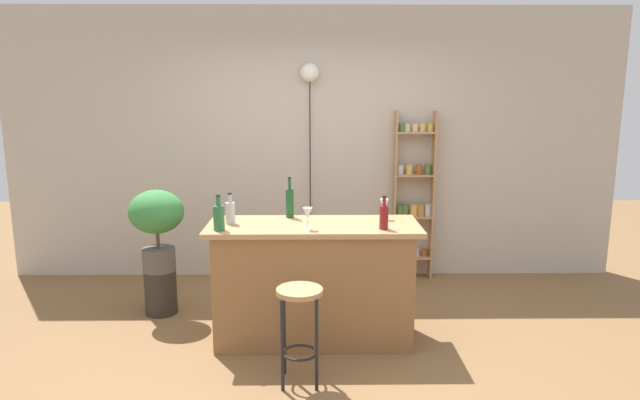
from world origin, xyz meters
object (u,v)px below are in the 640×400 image
bottle_soda_blue (220,217)px  bottle_wine_red (231,212)px  wine_glass_left (308,214)px  pendant_globe_light (310,77)px  plant_stool (161,292)px  bottle_spirits_clear (385,217)px  potted_plant (157,220)px  wine_glass_center (385,205)px  bar_stool (300,314)px  bottle_sauce_amber (290,202)px  spice_shelf (414,195)px

bottle_soda_blue → bottle_wine_red: bottle_soda_blue is taller
wine_glass_left → pendant_globe_light: 1.99m
bottle_wine_red → wine_glass_left: 0.63m
wine_glass_left → plant_stool: bearing=151.8°
plant_stool → pendant_globe_light: (1.33, 1.00, 1.89)m
bottle_wine_red → pendant_globe_light: (0.61, 1.53, 1.05)m
bottle_spirits_clear → pendant_globe_light: 2.08m
potted_plant → wine_glass_left: potted_plant is taller
wine_glass_center → bottle_soda_blue: bearing=-164.3°
plant_stool → wine_glass_left: size_ratio=2.43×
bar_stool → plant_stool: bearing=136.0°
potted_plant → bar_stool: bearing=-44.0°
potted_plant → pendant_globe_light: pendant_globe_light is taller
plant_stool → pendant_globe_light: pendant_globe_light is taller
bottle_sauce_amber → bottle_wine_red: bearing=-154.4°
wine_glass_left → bottle_soda_blue: bearing=-177.7°
wine_glass_left → spice_shelf: bearing=56.9°
bottle_spirits_clear → bottle_wine_red: (-1.17, 0.18, -0.00)m
spice_shelf → wine_glass_center: (-0.48, -1.34, 0.17)m
bottle_sauce_amber → bottle_wine_red: 0.50m
plant_stool → bottle_sauce_amber: bearing=-14.9°
bottle_sauce_amber → wine_glass_center: bottle_sauce_amber is taller
bottle_sauce_amber → pendant_globe_light: 1.67m
plant_stool → bottle_sauce_amber: 1.49m
bottle_soda_blue → bottle_wine_red: size_ratio=1.10×
wine_glass_center → potted_plant: bearing=168.9°
spice_shelf → bottle_sauce_amber: (-1.23, -1.27, 0.18)m
bar_stool → potted_plant: bearing=136.0°
bar_stool → bottle_spirits_clear: bottle_spirits_clear is taller
spice_shelf → bottle_spirits_clear: (-0.52, -1.67, 0.15)m
bottle_spirits_clear → wine_glass_center: 0.33m
pendant_globe_light → potted_plant: bearing=-143.1°
plant_stool → bottle_sauce_amber: (1.17, -0.31, 0.87)m
bottle_sauce_amber → wine_glass_center: (0.76, -0.07, -0.01)m
bottle_sauce_amber → wine_glass_left: (0.15, -0.40, -0.01)m
bar_stool → pendant_globe_light: (0.06, 2.23, 1.60)m
spice_shelf → bottle_soda_blue: size_ratio=6.59×
bottle_spirits_clear → bottle_sauce_amber: 0.82m
bottle_soda_blue → wine_glass_center: size_ratio=1.63×
bottle_sauce_amber → bottle_wine_red: size_ratio=1.36×
bottle_wine_red → wine_glass_left: bearing=-16.7°
spice_shelf → pendant_globe_light: bearing=177.9°
bottle_spirits_clear → spice_shelf: bearing=72.7°
bar_stool → pendant_globe_light: size_ratio=0.30×
bottle_wine_red → bar_stool: bearing=-51.9°
potted_plant → wine_glass_center: bearing=-11.1°
bottle_sauce_amber → bottle_spirits_clear: bearing=-29.1°
bottle_sauce_amber → wine_glass_left: size_ratio=2.03×
bottle_spirits_clear → wine_glass_left: (-0.57, 0.00, 0.02)m
bottle_soda_blue → wine_glass_center: 1.31m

